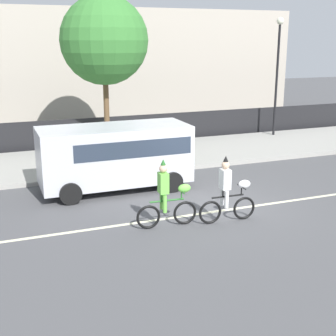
# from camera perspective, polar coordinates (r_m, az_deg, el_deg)

# --- Properties ---
(ground_plane) EXTENTS (80.00, 80.00, 0.00)m
(ground_plane) POSITION_cam_1_polar(r_m,az_deg,el_deg) (14.60, 5.79, -4.54)
(ground_plane) COLOR #4C4C4F
(road_centre_line) EXTENTS (36.00, 0.14, 0.01)m
(road_centre_line) POSITION_cam_1_polar(r_m,az_deg,el_deg) (14.19, 6.70, -5.16)
(road_centre_line) COLOR beige
(road_centre_line) RESTS_ON ground
(sidewalk_curb) EXTENTS (60.00, 5.00, 0.15)m
(sidewalk_curb) POSITION_cam_1_polar(r_m,az_deg,el_deg) (20.33, -2.47, 1.50)
(sidewalk_curb) COLOR #9E9B93
(sidewalk_curb) RESTS_ON ground
(fence_line) EXTENTS (40.00, 0.08, 1.40)m
(fence_line) POSITION_cam_1_polar(r_m,az_deg,el_deg) (22.91, -4.83, 4.65)
(fence_line) COLOR black
(fence_line) RESTS_ON ground
(building_backdrop) EXTENTS (28.00, 8.00, 6.69)m
(building_backdrop) POSITION_cam_1_polar(r_m,az_deg,el_deg) (30.56, -13.19, 12.00)
(building_backdrop) COLOR #B2A899
(building_backdrop) RESTS_ON ground
(parade_cyclist_lime) EXTENTS (1.72, 0.50, 1.92)m
(parade_cyclist_lime) POSITION_cam_1_polar(r_m,az_deg,el_deg) (12.66, -0.08, -3.60)
(parade_cyclist_lime) COLOR black
(parade_cyclist_lime) RESTS_ON ground
(parade_cyclist_zebra) EXTENTS (1.72, 0.50, 1.92)m
(parade_cyclist_zebra) POSITION_cam_1_polar(r_m,az_deg,el_deg) (13.11, 7.37, -3.05)
(parade_cyclist_zebra) COLOR black
(parade_cyclist_zebra) RESTS_ON ground
(parked_van_silver) EXTENTS (5.00, 2.22, 2.18)m
(parked_van_silver) POSITION_cam_1_polar(r_m,az_deg,el_deg) (15.85, -6.27, 1.88)
(parked_van_silver) COLOR silver
(parked_van_silver) RESTS_ON ground
(street_lamp_post) EXTENTS (0.36, 0.36, 5.86)m
(street_lamp_post) POSITION_cam_1_polar(r_m,az_deg,el_deg) (24.63, 13.25, 12.76)
(street_lamp_post) COLOR black
(street_lamp_post) RESTS_ON sidewalk_curb
(street_tree_near_lamp) EXTENTS (3.79, 3.79, 6.67)m
(street_tree_near_lamp) POSITION_cam_1_polar(r_m,az_deg,el_deg) (20.84, -7.80, 15.15)
(street_tree_near_lamp) COLOR brown
(street_tree_near_lamp) RESTS_ON sidewalk_curb
(pedestrian_onlooker) EXTENTS (0.32, 0.20, 1.62)m
(pedestrian_onlooker) POSITION_cam_1_polar(r_m,az_deg,el_deg) (17.77, -8.18, 2.41)
(pedestrian_onlooker) COLOR #33333D
(pedestrian_onlooker) RESTS_ON sidewalk_curb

